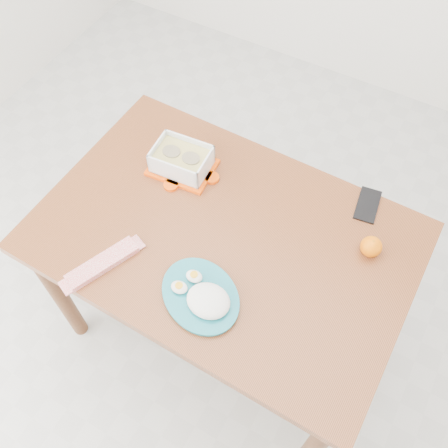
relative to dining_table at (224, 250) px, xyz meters
The scene contains 7 objects.
ground 0.66m from the dining_table, 147.02° to the left, with size 3.50×3.50×0.00m, color #B7B7B2.
dining_table is the anchor object (origin of this frame).
food_container 0.34m from the dining_table, 147.33° to the left, with size 0.23×0.18×0.09m.
orange_fruit 0.47m from the dining_table, 20.99° to the left, with size 0.07×0.07×0.07m, color orange.
rice_plate 0.27m from the dining_table, 75.93° to the right, with size 0.35×0.35×0.07m.
candy_bar 0.40m from the dining_table, 134.07° to the right, with size 0.23×0.06×0.02m, color red.
smartphone 0.50m from the dining_table, 42.54° to the left, with size 0.07×0.14×0.01m, color black.
Camera 1 is at (0.50, -0.79, 2.09)m, focal length 40.00 mm.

